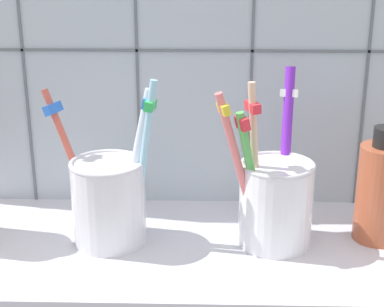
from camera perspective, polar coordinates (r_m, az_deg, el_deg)
name	(u,v)px	position (r cm, az deg, el deg)	size (l,w,h in cm)	color
counter_slab	(192,252)	(63.90, -0.01, -9.29)	(64.00, 22.00, 2.00)	silver
tile_wall_back	(195,28)	(68.62, 0.25, 11.73)	(64.00, 2.20, 45.00)	#B2C1CC
toothbrush_cup_left	(110,198)	(62.54, -7.77, -4.15)	(12.19, 7.65, 17.38)	white
toothbrush_cup_right	(275,198)	(62.11, 7.78, -4.20)	(10.31, 10.07, 17.52)	white
soap_bottle	(381,190)	(65.28, 17.40, -3.34)	(5.09, 5.09, 12.19)	#B85837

